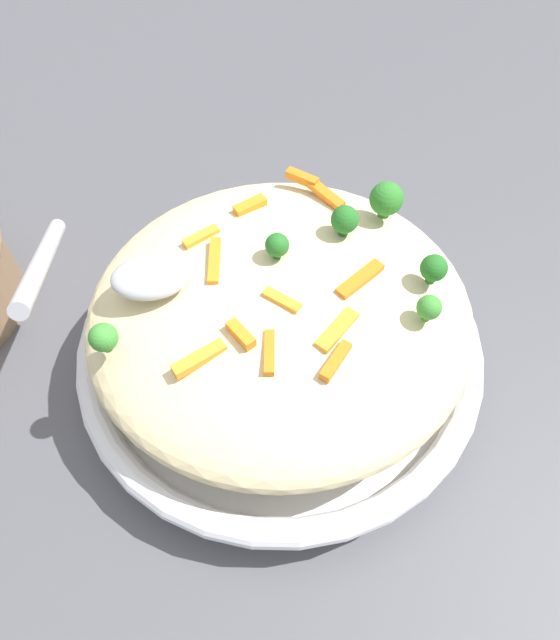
% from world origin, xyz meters
% --- Properties ---
extents(ground_plane, '(2.40, 2.40, 0.00)m').
position_xyz_m(ground_plane, '(0.00, 0.00, 0.00)').
color(ground_plane, '#4C4C51').
extents(serving_bowl, '(0.33, 0.33, 0.05)m').
position_xyz_m(serving_bowl, '(0.00, 0.00, 0.03)').
color(serving_bowl, silver).
rests_on(serving_bowl, ground_plane).
extents(pasta_mound, '(0.30, 0.29, 0.07)m').
position_xyz_m(pasta_mound, '(0.00, 0.00, 0.08)').
color(pasta_mound, beige).
rests_on(pasta_mound, serving_bowl).
extents(carrot_piece_0, '(0.03, 0.04, 0.01)m').
position_xyz_m(carrot_piece_0, '(0.04, -0.04, 0.11)').
color(carrot_piece_0, orange).
rests_on(carrot_piece_0, pasta_mound).
extents(carrot_piece_1, '(0.03, 0.02, 0.01)m').
position_xyz_m(carrot_piece_1, '(0.00, -0.02, 0.11)').
color(carrot_piece_1, orange).
rests_on(carrot_piece_1, pasta_mound).
extents(carrot_piece_2, '(0.01, 0.04, 0.01)m').
position_xyz_m(carrot_piece_2, '(-0.05, 0.03, 0.11)').
color(carrot_piece_2, orange).
rests_on(carrot_piece_2, pasta_mound).
extents(carrot_piece_3, '(0.04, 0.03, 0.01)m').
position_xyz_m(carrot_piece_3, '(-0.06, -0.06, 0.11)').
color(carrot_piece_3, orange).
rests_on(carrot_piece_3, pasta_mound).
extents(carrot_piece_4, '(0.03, 0.02, 0.01)m').
position_xyz_m(carrot_piece_4, '(-0.02, 0.09, 0.11)').
color(carrot_piece_4, orange).
rests_on(carrot_piece_4, pasta_mound).
extents(carrot_piece_5, '(0.03, 0.03, 0.01)m').
position_xyz_m(carrot_piece_5, '(0.03, -0.07, 0.11)').
color(carrot_piece_5, orange).
rests_on(carrot_piece_5, pasta_mound).
extents(carrot_piece_6, '(0.03, 0.02, 0.01)m').
position_xyz_m(carrot_piece_6, '(0.03, 0.12, 0.11)').
color(carrot_piece_6, orange).
rests_on(carrot_piece_6, pasta_mound).
extents(carrot_piece_7, '(0.02, 0.02, 0.01)m').
position_xyz_m(carrot_piece_7, '(-0.03, -0.04, 0.12)').
color(carrot_piece_7, orange).
rests_on(carrot_piece_7, pasta_mound).
extents(carrot_piece_8, '(0.03, 0.02, 0.01)m').
position_xyz_m(carrot_piece_8, '(-0.06, 0.05, 0.11)').
color(carrot_piece_8, orange).
rests_on(carrot_piece_8, pasta_mound).
extents(carrot_piece_9, '(0.04, 0.03, 0.01)m').
position_xyz_m(carrot_piece_9, '(0.06, 0.00, 0.11)').
color(carrot_piece_9, orange).
rests_on(carrot_piece_9, pasta_mound).
extents(carrot_piece_10, '(0.01, 0.03, 0.01)m').
position_xyz_m(carrot_piece_10, '(-0.01, -0.06, 0.11)').
color(carrot_piece_10, orange).
rests_on(carrot_piece_10, pasta_mound).
extents(carrot_piece_11, '(0.03, 0.04, 0.01)m').
position_xyz_m(carrot_piece_11, '(0.05, 0.10, 0.11)').
color(carrot_piece_11, orange).
rests_on(carrot_piece_11, pasta_mound).
extents(broccoli_floret_0, '(0.02, 0.02, 0.02)m').
position_xyz_m(broccoli_floret_0, '(0.10, -0.03, 0.12)').
color(broccoli_floret_0, '#377928').
rests_on(broccoli_floret_0, pasta_mound).
extents(broccoli_floret_1, '(0.02, 0.02, 0.03)m').
position_xyz_m(broccoli_floret_1, '(0.05, 0.05, 0.12)').
color(broccoli_floret_1, '#205B1C').
rests_on(broccoli_floret_1, pasta_mound).
extents(broccoli_floret_2, '(0.02, 0.02, 0.02)m').
position_xyz_m(broccoli_floret_2, '(0.00, 0.03, 0.13)').
color(broccoli_floret_2, '#205B1C').
rests_on(broccoli_floret_2, pasta_mound).
extents(broccoli_floret_3, '(0.02, 0.02, 0.02)m').
position_xyz_m(broccoli_floret_3, '(-0.12, -0.04, 0.12)').
color(broccoli_floret_3, '#377928').
rests_on(broccoli_floret_3, pasta_mound).
extents(broccoli_floret_4, '(0.03, 0.03, 0.03)m').
position_xyz_m(broccoli_floret_4, '(0.09, 0.07, 0.12)').
color(broccoli_floret_4, '#296820').
rests_on(broccoli_floret_4, pasta_mound).
extents(broccoli_floret_5, '(0.02, 0.02, 0.03)m').
position_xyz_m(broccoli_floret_5, '(0.11, 0.00, 0.12)').
color(broccoli_floret_5, '#205B1C').
rests_on(broccoli_floret_5, pasta_mound).
extents(serving_spoon, '(0.11, 0.14, 0.08)m').
position_xyz_m(serving_spoon, '(-0.12, 0.01, 0.13)').
color(serving_spoon, '#B7B7BC').
rests_on(serving_spoon, pasta_mound).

